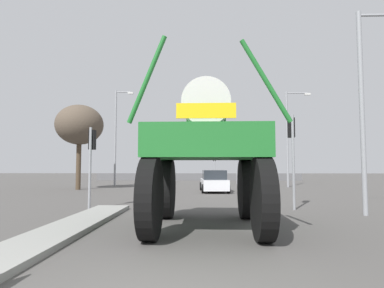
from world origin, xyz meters
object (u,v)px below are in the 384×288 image
Objects in this scene: oversize_sprayer at (206,152)px; traffic_signal_far_left at (237,154)px; streetlight_far_left at (117,133)px; bare_tree_left at (79,125)px; streetlight_near_right at (366,99)px; streetlight_far_right at (289,133)px; traffic_signal_near_left at (92,149)px; traffic_signal_near_right at (292,140)px; traffic_signal_far_right at (214,161)px; sedan_ahead at (214,182)px.

oversize_sprayer is 1.34× the size of traffic_signal_far_left.
bare_tree_left is (-1.59, -4.98, 0.11)m from streetlight_far_left.
streetlight_far_right is (1.42, 16.15, 0.35)m from streetlight_near_right.
streetlight_far_left is at bearing 22.55° from oversize_sprayer.
traffic_signal_near_left is 8.53m from traffic_signal_near_right.
traffic_signal_far_right is 0.39× the size of streetlight_far_right.
streetlight_far_right reaches higher than traffic_signal_near_left.
sedan_ahead is 0.50× the size of streetlight_far_right.
traffic_signal_near_right is 18.86m from traffic_signal_far_right.
streetlight_near_right is at bearing -82.41° from traffic_signal_far_left.
streetlight_far_left is at bearing -163.89° from traffic_signal_far_right.
streetlight_near_right reaches higher than traffic_signal_near_right.
sedan_ahead is at bearing -9.55° from bare_tree_left.
bare_tree_left reaches higher than oversize_sprayer.
traffic_signal_far_left is 0.46× the size of streetlight_far_left.
bare_tree_left is (-13.33, 11.05, 2.10)m from traffic_signal_near_right.
streetlight_near_right is (4.90, -20.26, 1.95)m from traffic_signal_far_right.
traffic_signal_near_left is at bearing 171.66° from streetlight_near_right.
sedan_ahead is at bearing -37.41° from streetlight_far_left.
traffic_signal_far_right is at bearing 16.11° from streetlight_far_left.
oversize_sprayer is at bearing -57.49° from bare_tree_left.
bare_tree_left reaches higher than traffic_signal_near_right.
oversize_sprayer is 23.04m from traffic_signal_far_left.
streetlight_far_left is at bearing 128.65° from streetlight_near_right.
streetlight_far_right is (6.33, -4.11, 2.30)m from traffic_signal_far_right.
streetlight_far_right is at bearing 84.96° from streetlight_near_right.
oversize_sprayer is at bearing -92.76° from traffic_signal_far_right.
traffic_signal_near_right is 1.22× the size of traffic_signal_far_right.
traffic_signal_far_left is (2.60, 9.36, 2.29)m from sedan_ahead.
traffic_signal_far_right is at bearing 72.28° from traffic_signal_near_left.
oversize_sprayer is 21.87m from streetlight_far_left.
traffic_signal_near_right is 3.16m from streetlight_near_right.
streetlight_far_right is at bearing -20.97° from oversize_sprayer.
streetlight_far_right is 17.46m from bare_tree_left.
bare_tree_left is (-12.98, -7.61, 1.98)m from traffic_signal_far_left.
streetlight_near_right is at bearing -51.35° from streetlight_far_left.
sedan_ahead is 9.98m from traffic_signal_far_left.
streetlight_far_right is (15.51, -1.46, -0.22)m from streetlight_far_left.
traffic_signal_far_left is at bearing 30.39° from bare_tree_left.
streetlight_near_right reaches higher than sedan_ahead.
oversize_sprayer is 0.84× the size of bare_tree_left.
traffic_signal_far_right is at bearing 97.81° from traffic_signal_near_right.
traffic_signal_near_right is 0.47× the size of streetlight_far_right.
sedan_ahead is 11.82m from streetlight_far_left.
traffic_signal_far_left is 0.54× the size of streetlight_near_right.
oversize_sprayer is 1.32× the size of sedan_ahead.
traffic_signal_near_left is 0.87× the size of traffic_signal_near_right.
traffic_signal_near_left is 20.37m from traffic_signal_far_left.
streetlight_far_left is at bearing 126.23° from traffic_signal_near_right.
traffic_signal_near_right is at bearing -82.19° from traffic_signal_far_right.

